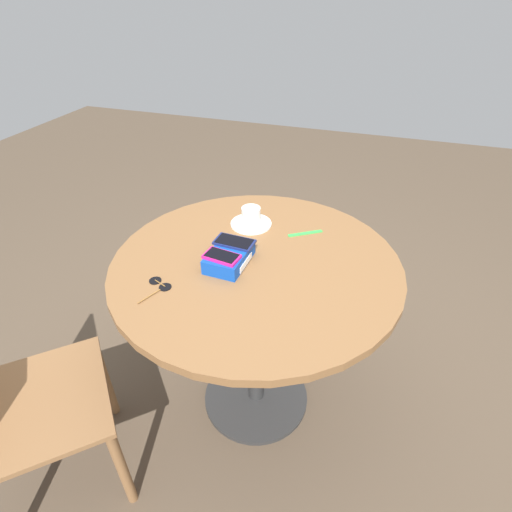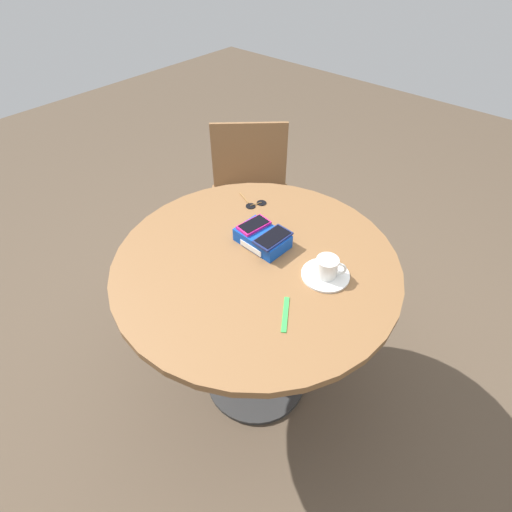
{
  "view_description": "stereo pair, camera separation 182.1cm",
  "coord_description": "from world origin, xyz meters",
  "px_view_note": "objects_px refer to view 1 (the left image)",
  "views": [
    {
      "loc": [
        -1.08,
        -0.36,
        1.62
      ],
      "look_at": [
        0.0,
        0.0,
        0.81
      ],
      "focal_mm": 28.0,
      "sensor_mm": 36.0,
      "label": 1
    },
    {
      "loc": [
        0.68,
        -0.78,
        1.76
      ],
      "look_at": [
        0.0,
        0.0,
        0.81
      ],
      "focal_mm": 28.0,
      "sensor_mm": 36.0,
      "label": 2
    }
  ],
  "objects_px": {
    "sunglasses": "(159,285)",
    "saucer": "(251,224)",
    "phone_box": "(229,257)",
    "phone_navy": "(234,242)",
    "round_table": "(256,290)",
    "coffee_cup": "(251,215)",
    "lanyard_strap": "(305,233)",
    "phone_magenta": "(222,256)",
    "chair_near_window": "(12,410)"
  },
  "relations": [
    {
      "from": "saucer",
      "to": "chair_near_window",
      "type": "bearing_deg",
      "value": 146.85
    },
    {
      "from": "phone_box",
      "to": "phone_navy",
      "type": "xyz_separation_m",
      "value": [
        0.05,
        -0.0,
        0.03
      ]
    },
    {
      "from": "phone_box",
      "to": "lanyard_strap",
      "type": "bearing_deg",
      "value": -37.53
    },
    {
      "from": "round_table",
      "to": "coffee_cup",
      "type": "xyz_separation_m",
      "value": [
        0.23,
        0.1,
        0.18
      ]
    },
    {
      "from": "round_table",
      "to": "coffee_cup",
      "type": "distance_m",
      "value": 0.31
    },
    {
      "from": "round_table",
      "to": "phone_box",
      "type": "relative_size",
      "value": 5.29
    },
    {
      "from": "sunglasses",
      "to": "chair_near_window",
      "type": "height_order",
      "value": "chair_near_window"
    },
    {
      "from": "phone_magenta",
      "to": "coffee_cup",
      "type": "xyz_separation_m",
      "value": [
        0.32,
        0.01,
        -0.02
      ]
    },
    {
      "from": "coffee_cup",
      "to": "lanyard_strap",
      "type": "height_order",
      "value": "coffee_cup"
    },
    {
      "from": "round_table",
      "to": "coffee_cup",
      "type": "bearing_deg",
      "value": 22.94
    },
    {
      "from": "coffee_cup",
      "to": "phone_navy",
      "type": "bearing_deg",
      "value": -176.15
    },
    {
      "from": "round_table",
      "to": "phone_navy",
      "type": "xyz_separation_m",
      "value": [
        0.01,
        0.08,
        0.19
      ]
    },
    {
      "from": "phone_box",
      "to": "phone_magenta",
      "type": "relative_size",
      "value": 1.53
    },
    {
      "from": "phone_box",
      "to": "sunglasses",
      "type": "xyz_separation_m",
      "value": [
        -0.19,
        0.17,
        -0.02
      ]
    },
    {
      "from": "round_table",
      "to": "chair_near_window",
      "type": "bearing_deg",
      "value": 133.24
    },
    {
      "from": "coffee_cup",
      "to": "sunglasses",
      "type": "bearing_deg",
      "value": 161.16
    },
    {
      "from": "round_table",
      "to": "saucer",
      "type": "distance_m",
      "value": 0.29
    },
    {
      "from": "phone_box",
      "to": "saucer",
      "type": "distance_m",
      "value": 0.27
    },
    {
      "from": "phone_magenta",
      "to": "lanyard_strap",
      "type": "bearing_deg",
      "value": -34.02
    },
    {
      "from": "phone_box",
      "to": "round_table",
      "type": "bearing_deg",
      "value": -63.31
    },
    {
      "from": "phone_magenta",
      "to": "coffee_cup",
      "type": "height_order",
      "value": "coffee_cup"
    },
    {
      "from": "lanyard_strap",
      "to": "sunglasses",
      "type": "height_order",
      "value": "sunglasses"
    },
    {
      "from": "saucer",
      "to": "coffee_cup",
      "type": "distance_m",
      "value": 0.04
    },
    {
      "from": "sunglasses",
      "to": "phone_navy",
      "type": "bearing_deg",
      "value": -35.9
    },
    {
      "from": "phone_magenta",
      "to": "round_table",
      "type": "bearing_deg",
      "value": -45.2
    },
    {
      "from": "phone_magenta",
      "to": "chair_near_window",
      "type": "bearing_deg",
      "value": 132.98
    },
    {
      "from": "phone_navy",
      "to": "chair_near_window",
      "type": "bearing_deg",
      "value": 137.58
    },
    {
      "from": "phone_magenta",
      "to": "saucer",
      "type": "bearing_deg",
      "value": 1.15
    },
    {
      "from": "saucer",
      "to": "sunglasses",
      "type": "relative_size",
      "value": 1.19
    },
    {
      "from": "phone_navy",
      "to": "sunglasses",
      "type": "distance_m",
      "value": 0.3
    },
    {
      "from": "round_table",
      "to": "lanyard_strap",
      "type": "xyz_separation_m",
      "value": [
        0.23,
        -0.13,
        0.14
      ]
    },
    {
      "from": "phone_navy",
      "to": "lanyard_strap",
      "type": "height_order",
      "value": "phone_navy"
    },
    {
      "from": "saucer",
      "to": "lanyard_strap",
      "type": "distance_m",
      "value": 0.22
    },
    {
      "from": "phone_box",
      "to": "sunglasses",
      "type": "height_order",
      "value": "phone_box"
    },
    {
      "from": "phone_box",
      "to": "saucer",
      "type": "bearing_deg",
      "value": 2.82
    },
    {
      "from": "round_table",
      "to": "chair_near_window",
      "type": "relative_size",
      "value": 1.22
    },
    {
      "from": "phone_navy",
      "to": "coffee_cup",
      "type": "relative_size",
      "value": 1.47
    },
    {
      "from": "phone_magenta",
      "to": "phone_navy",
      "type": "xyz_separation_m",
      "value": [
        0.1,
        -0.01,
        -0.0
      ]
    },
    {
      "from": "phone_box",
      "to": "coffee_cup",
      "type": "height_order",
      "value": "coffee_cup"
    },
    {
      "from": "lanyard_strap",
      "to": "sunglasses",
      "type": "bearing_deg",
      "value": 140.42
    },
    {
      "from": "coffee_cup",
      "to": "lanyard_strap",
      "type": "bearing_deg",
      "value": -90.14
    },
    {
      "from": "phone_magenta",
      "to": "saucer",
      "type": "xyz_separation_m",
      "value": [
        0.32,
        0.01,
        -0.05
      ]
    },
    {
      "from": "sunglasses",
      "to": "saucer",
      "type": "bearing_deg",
      "value": -19.03
    },
    {
      "from": "phone_box",
      "to": "lanyard_strap",
      "type": "relative_size",
      "value": 1.38
    },
    {
      "from": "phone_box",
      "to": "phone_navy",
      "type": "relative_size",
      "value": 1.35
    },
    {
      "from": "chair_near_window",
      "to": "phone_magenta",
      "type": "bearing_deg",
      "value": -47.02
    },
    {
      "from": "phone_magenta",
      "to": "chair_near_window",
      "type": "height_order",
      "value": "phone_magenta"
    },
    {
      "from": "phone_magenta",
      "to": "coffee_cup",
      "type": "relative_size",
      "value": 1.29
    },
    {
      "from": "phone_navy",
      "to": "coffee_cup",
      "type": "distance_m",
      "value": 0.22
    },
    {
      "from": "phone_navy",
      "to": "lanyard_strap",
      "type": "bearing_deg",
      "value": -43.12
    }
  ]
}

